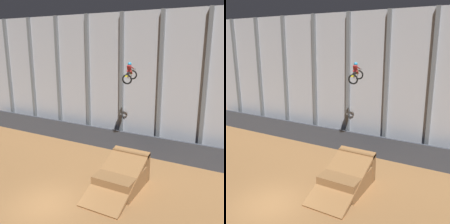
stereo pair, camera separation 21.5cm
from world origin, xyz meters
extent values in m
plane|color=olive|center=(0.00, 0.00, 0.00)|extent=(60.00, 60.00, 0.00)
cube|color=#A3A8B2|center=(0.00, 10.06, 5.75)|extent=(32.00, 0.12, 11.51)
cube|color=slate|center=(-13.51, 9.86, 5.75)|extent=(0.28, 0.28, 11.51)
cube|color=slate|center=(-10.13, 9.86, 5.75)|extent=(0.28, 0.28, 11.51)
cube|color=slate|center=(-6.76, 9.86, 5.75)|extent=(0.28, 0.28, 11.51)
cube|color=slate|center=(-3.38, 9.86, 5.75)|extent=(0.28, 0.28, 11.51)
cube|color=slate|center=(0.00, 9.86, 5.75)|extent=(0.28, 0.28, 11.51)
cube|color=slate|center=(3.38, 9.86, 5.75)|extent=(0.28, 0.28, 11.51)
cube|color=slate|center=(6.76, 9.86, 5.75)|extent=(0.28, 0.28, 11.51)
cube|color=#383D47|center=(0.00, 9.08, 0.92)|extent=(31.36, 0.20, 1.83)
cube|color=brown|center=(3.02, 3.89, 0.59)|extent=(2.55, 3.37, 1.17)
cube|color=brown|center=(3.02, 5.32, 0.98)|extent=(2.60, 0.50, 1.95)
cube|color=olive|center=(3.02, 3.17, 0.98)|extent=(2.60, 4.88, 2.14)
torus|color=black|center=(1.76, 8.13, 6.78)|extent=(0.75, 0.31, 0.74)
torus|color=black|center=(1.97, 6.76, 6.60)|extent=(0.75, 0.31, 0.74)
cube|color=#B7B7BC|center=(1.87, 7.38, 6.80)|extent=(0.26, 0.57, 0.34)
cube|color=yellow|center=(1.85, 7.52, 7.02)|extent=(0.27, 0.49, 0.29)
cube|color=black|center=(1.91, 7.12, 6.99)|extent=(0.24, 0.59, 0.19)
cube|color=yellow|center=(1.98, 6.62, 6.85)|extent=(0.19, 0.38, 0.11)
cylinder|color=#B7B7BC|center=(1.79, 7.92, 7.00)|extent=(0.08, 0.20, 0.55)
cylinder|color=black|center=(1.80, 7.85, 7.23)|extent=(0.66, 0.05, 0.04)
cube|color=maroon|center=(1.89, 7.29, 7.30)|extent=(0.33, 0.41, 0.53)
sphere|color=#2393CC|center=(1.88, 7.34, 7.63)|extent=(0.30, 0.33, 0.29)
cylinder|color=maroon|center=(1.75, 7.36, 7.05)|extent=(0.17, 0.43, 0.29)
cylinder|color=maroon|center=(1.99, 7.39, 7.05)|extent=(0.17, 0.43, 0.29)
cylinder|color=maroon|center=(1.69, 7.50, 7.35)|extent=(0.16, 0.53, 0.19)
cylinder|color=maroon|center=(2.01, 7.54, 7.35)|extent=(0.16, 0.53, 0.19)
camera|label=1|loc=(9.70, -9.87, 8.99)|focal=42.00mm
camera|label=2|loc=(9.89, -9.77, 8.99)|focal=42.00mm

